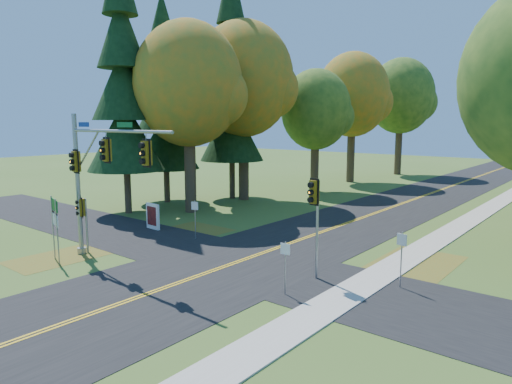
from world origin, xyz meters
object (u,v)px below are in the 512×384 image
Objects in this scene: east_signal_pole at (315,203)px; info_kiosk at (153,216)px; traffic_mast at (96,168)px; route_sign_cluster at (55,216)px.

info_kiosk is (-12.98, 1.57, -2.53)m from east_signal_pole.
east_signal_pole is 13.32m from info_kiosk.
traffic_mast is at bearing -56.74° from info_kiosk.
route_sign_cluster reaches higher than info_kiosk.
route_sign_cluster is 1.92× the size of info_kiosk.
traffic_mast is 1.79× the size of east_signal_pole.
traffic_mast is at bearing 56.93° from route_sign_cluster.
traffic_mast is 10.54m from east_signal_pole.
east_signal_pole reaches higher than info_kiosk.
traffic_mast is at bearing -143.64° from east_signal_pole.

